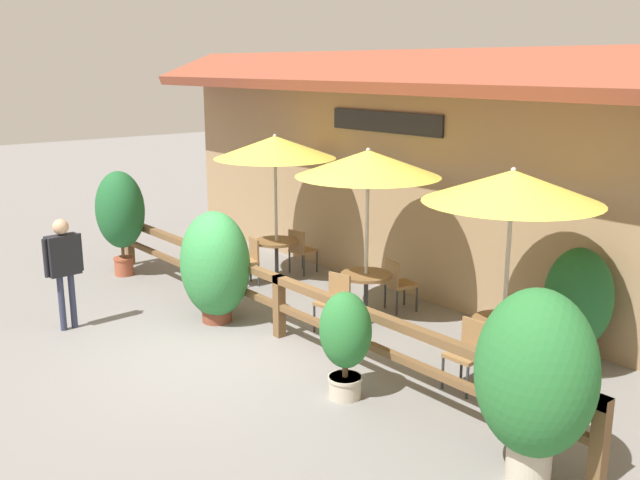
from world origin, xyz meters
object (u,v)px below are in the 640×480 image
Objects in this scene: dining_table_near at (277,248)px; patio_umbrella_middle at (368,164)px; chair_far_wallside at (532,328)px; potted_plant_corner_fern at (535,377)px; chair_near_streetside at (248,259)px; potted_plant_broad_leaf at (345,337)px; potted_plant_small_flowering at (120,212)px; dining_table_middle at (366,283)px; potted_plant_tall_tropical at (578,302)px; patio_umbrella_far at (513,187)px; chair_middle_wallside at (398,282)px; pedestrian at (63,259)px; chair_far_streetside at (469,351)px; dining_table_far at (503,331)px; chair_near_wallside at (301,249)px; chair_middle_streetside at (334,299)px; potted_plant_entrance_palm at (215,266)px; patio_umbrella_near at (275,147)px.

dining_table_near is 0.30× the size of patio_umbrella_middle.
chair_far_wallside is 3.02m from potted_plant_corner_fern.
potted_plant_broad_leaf reaches higher than chair_near_streetside.
dining_table_near is at bearing 45.06° from potted_plant_small_flowering.
dining_table_middle is at bearing 82.87° from patio_umbrella_middle.
chair_near_streetside is at bearing -166.43° from potted_plant_tall_tropical.
patio_umbrella_middle is 1.00× the size of patio_umbrella_far.
pedestrian is at bearing 73.54° from chair_middle_wallside.
chair_far_streetside is at bearing -9.70° from dining_table_near.
chair_near_wallside is at bearing 170.82° from dining_table_far.
pedestrian is at bearing -124.30° from dining_table_middle.
potted_plant_corner_fern reaches higher than chair_near_streetside.
patio_umbrella_far is 3.36× the size of dining_table_far.
pedestrian is at bearing 81.80° from chair_near_wallside.
patio_umbrella_middle is at bearing 21.84° from potted_plant_small_flowering.
chair_far_wallside is at bearing 12.24° from dining_table_middle.
potted_plant_small_flowering reaches higher than chair_middle_streetside.
chair_middle_wallside is at bearing 163.99° from dining_table_far.
potted_plant_corner_fern reaches higher than potted_plant_broad_leaf.
patio_umbrella_middle and patio_umbrella_far have the same top height.
potted_plant_corner_fern is (2.48, 0.21, 0.30)m from potted_plant_broad_leaf.
potted_plant_broad_leaf is (1.83, -2.77, 0.30)m from chair_middle_wallside.
dining_table_middle is at bearing 131.72° from potted_plant_broad_leaf.
potted_plant_entrance_palm reaches higher than chair_middle_wallside.
dining_table_middle is 0.70m from chair_middle_streetside.
patio_umbrella_near is 3.50m from chair_middle_streetside.
potted_plant_broad_leaf is 0.76× the size of potted_plant_entrance_palm.
chair_near_streetside is 1.21m from chair_near_wallside.
patio_umbrella_near is at bearing 120.76° from potted_plant_entrance_palm.
potted_plant_broad_leaf reaches higher than chair_middle_wallside.
patio_umbrella_far is 1.35× the size of potted_plant_small_flowering.
dining_table_middle is 0.46× the size of potted_plant_entrance_palm.
potted_plant_tall_tropical reaches higher than chair_far_wallside.
potted_plant_tall_tropical reaches higher than dining_table_middle.
dining_table_middle is 1.00× the size of dining_table_far.
patio_umbrella_far reaches higher than potted_plant_broad_leaf.
chair_near_streetside is 0.32× the size of patio_umbrella_far.
patio_umbrella_near is at bearing 95.65° from chair_near_streetside.
chair_middle_wallside is at bearing 5.32° from chair_far_wallside.
chair_near_wallside is at bearing 5.39° from chair_far_wallside.
patio_umbrella_far is at bearing 67.90° from potted_plant_broad_leaf.
patio_umbrella_near reaches higher than chair_near_wallside.
potted_plant_corner_fern is at bearing -16.41° from patio_umbrella_near.
chair_middle_wallside is at bearing -33.50° from pedestrian.
chair_near_wallside is at bearing 11.47° from chair_middle_wallside.
dining_table_near is at bearing 177.18° from patio_umbrella_far.
potted_plant_corner_fern is 7.22m from pedestrian.
potted_plant_tall_tropical is (7.87, 2.92, -0.37)m from potted_plant_small_flowering.
chair_far_streetside is (2.64, -0.71, -2.01)m from patio_umbrella_middle.
potted_plant_broad_leaf is at bearing -48.28° from dining_table_middle.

